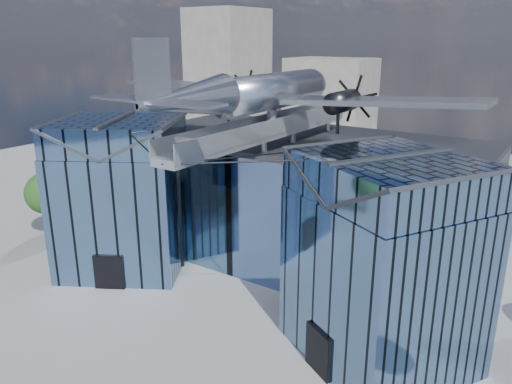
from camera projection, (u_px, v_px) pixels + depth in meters
The scene contains 4 objects.
ground_plane at pixel (240, 295), 35.56m from camera, with size 120.00×120.00×0.00m, color gray.
museum at pixel (284, 200), 38.50m from camera, with size 32.88×24.50×17.60m.
bg_towers at pixel (453, 91), 71.71m from camera, with size 77.00×24.50×26.00m.
tree_side_w at pixel (47, 193), 45.12m from camera, with size 4.61×4.61×5.97m.
Camera 1 is at (18.67, -25.66, 17.69)m, focal length 35.00 mm.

